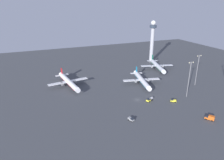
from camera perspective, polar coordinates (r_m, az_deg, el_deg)
ground_plane at (r=159.69m, az=7.00°, el=-5.46°), size 416.00×416.00×0.00m
control_tower at (r=255.34m, az=11.09°, el=11.07°), size 8.00×8.00×49.92m
airplane_near_gate at (r=188.04m, az=8.21°, el=0.06°), size 33.78×43.11×11.16m
airplane_terminal_side at (r=185.42m, az=-11.95°, el=-0.42°), size 35.84×45.89×11.78m
airplane_mid_apron at (r=232.37m, az=12.38°, el=3.92°), size 35.29×44.93×11.75m
catering_truck at (r=146.64m, az=25.47°, el=-9.39°), size 5.12×6.00×3.05m
baggage_tractor at (r=161.39m, az=16.57°, el=-5.47°), size 4.57×3.73×2.25m
cargo_loader at (r=132.63m, az=5.32°, el=-10.73°), size 3.11×4.54×2.25m
fuel_truck at (r=158.72m, az=10.35°, el=-5.29°), size 6.62×4.35×2.35m
apron_light_west at (r=168.28m, az=20.58°, el=0.68°), size 4.80×0.90×28.56m
apron_light_central at (r=194.98m, az=22.55°, el=2.95°), size 4.80×0.90×27.58m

